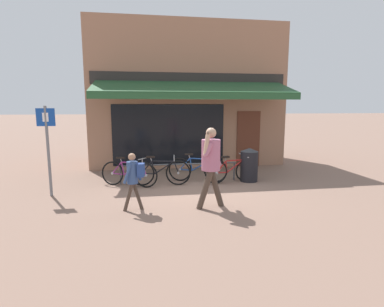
{
  "coord_description": "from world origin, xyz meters",
  "views": [
    {
      "loc": [
        -1.32,
        -8.02,
        2.29
      ],
      "look_at": [
        -0.13,
        -0.33,
        1.05
      ],
      "focal_mm": 28.0,
      "sensor_mm": 36.0,
      "label": 1
    }
  ],
  "objects_px": {
    "bicycle_blue": "(197,169)",
    "litter_bin": "(249,165)",
    "bicycle_purple": "(129,173)",
    "pedestrian_adult": "(211,159)",
    "pedestrian_child": "(134,174)",
    "parking_sign": "(47,141)",
    "bicycle_black": "(160,172)",
    "bicycle_red": "(231,170)"
  },
  "relations": [
    {
      "from": "bicycle_blue",
      "to": "litter_bin",
      "type": "relative_size",
      "value": 1.72
    },
    {
      "from": "bicycle_purple",
      "to": "litter_bin",
      "type": "xyz_separation_m",
      "value": [
        3.61,
        0.04,
        0.14
      ]
    },
    {
      "from": "pedestrian_adult",
      "to": "pedestrian_child",
      "type": "xyz_separation_m",
      "value": [
        -1.7,
        0.08,
        -0.3
      ]
    },
    {
      "from": "litter_bin",
      "to": "parking_sign",
      "type": "height_order",
      "value": "parking_sign"
    },
    {
      "from": "bicycle_black",
      "to": "pedestrian_adult",
      "type": "xyz_separation_m",
      "value": [
        1.04,
        -2.1,
        0.72
      ]
    },
    {
      "from": "bicycle_red",
      "to": "pedestrian_child",
      "type": "relative_size",
      "value": 1.3
    },
    {
      "from": "bicycle_red",
      "to": "pedestrian_adult",
      "type": "relative_size",
      "value": 0.91
    },
    {
      "from": "pedestrian_adult",
      "to": "bicycle_black",
      "type": "bearing_deg",
      "value": -51.67
    },
    {
      "from": "pedestrian_child",
      "to": "litter_bin",
      "type": "height_order",
      "value": "pedestrian_child"
    },
    {
      "from": "bicycle_blue",
      "to": "parking_sign",
      "type": "relative_size",
      "value": 0.77
    },
    {
      "from": "bicycle_black",
      "to": "bicycle_blue",
      "type": "xyz_separation_m",
      "value": [
        1.16,
        0.29,
        -0.01
      ]
    },
    {
      "from": "bicycle_red",
      "to": "litter_bin",
      "type": "xyz_separation_m",
      "value": [
        0.59,
        0.1,
        0.14
      ]
    },
    {
      "from": "pedestrian_adult",
      "to": "pedestrian_child",
      "type": "distance_m",
      "value": 1.73
    },
    {
      "from": "litter_bin",
      "to": "bicycle_red",
      "type": "bearing_deg",
      "value": -170.52
    },
    {
      "from": "litter_bin",
      "to": "parking_sign",
      "type": "distance_m",
      "value": 5.66
    },
    {
      "from": "bicycle_red",
      "to": "parking_sign",
      "type": "distance_m",
      "value": 5.1
    },
    {
      "from": "bicycle_black",
      "to": "bicycle_red",
      "type": "xyz_separation_m",
      "value": [
        2.14,
        -0.01,
        -0.02
      ]
    },
    {
      "from": "bicycle_purple",
      "to": "pedestrian_adult",
      "type": "height_order",
      "value": "pedestrian_adult"
    },
    {
      "from": "pedestrian_child",
      "to": "bicycle_red",
      "type": "bearing_deg",
      "value": -133.56
    },
    {
      "from": "bicycle_purple",
      "to": "bicycle_blue",
      "type": "distance_m",
      "value": 2.06
    },
    {
      "from": "bicycle_blue",
      "to": "pedestrian_child",
      "type": "bearing_deg",
      "value": -110.86
    },
    {
      "from": "bicycle_blue",
      "to": "bicycle_purple",
      "type": "bearing_deg",
      "value": -155.8
    },
    {
      "from": "bicycle_red",
      "to": "pedestrian_child",
      "type": "xyz_separation_m",
      "value": [
        -2.8,
        -2.01,
        0.43
      ]
    },
    {
      "from": "litter_bin",
      "to": "bicycle_blue",
      "type": "bearing_deg",
      "value": 172.51
    },
    {
      "from": "bicycle_purple",
      "to": "parking_sign",
      "type": "xyz_separation_m",
      "value": [
        -1.93,
        -0.64,
        1.03
      ]
    },
    {
      "from": "bicycle_black",
      "to": "bicycle_red",
      "type": "relative_size",
      "value": 1.06
    },
    {
      "from": "bicycle_black",
      "to": "parking_sign",
      "type": "xyz_separation_m",
      "value": [
        -2.82,
        -0.6,
        1.02
      ]
    },
    {
      "from": "bicycle_purple",
      "to": "pedestrian_child",
      "type": "relative_size",
      "value": 1.27
    },
    {
      "from": "bicycle_red",
      "to": "pedestrian_child",
      "type": "distance_m",
      "value": 3.47
    },
    {
      "from": "bicycle_black",
      "to": "bicycle_blue",
      "type": "relative_size",
      "value": 1.01
    },
    {
      "from": "bicycle_purple",
      "to": "pedestrian_child",
      "type": "bearing_deg",
      "value": -59.85
    },
    {
      "from": "pedestrian_child",
      "to": "parking_sign",
      "type": "height_order",
      "value": "parking_sign"
    },
    {
      "from": "pedestrian_adult",
      "to": "parking_sign",
      "type": "bearing_deg",
      "value": -9.28
    },
    {
      "from": "pedestrian_child",
      "to": "litter_bin",
      "type": "relative_size",
      "value": 1.26
    },
    {
      "from": "bicycle_black",
      "to": "bicycle_red",
      "type": "bearing_deg",
      "value": 4.36
    },
    {
      "from": "bicycle_black",
      "to": "bicycle_blue",
      "type": "bearing_deg",
      "value": 18.89
    },
    {
      "from": "pedestrian_adult",
      "to": "bicycle_purple",
      "type": "bearing_deg",
      "value": -36.09
    },
    {
      "from": "bicycle_purple",
      "to": "bicycle_blue",
      "type": "relative_size",
      "value": 0.93
    },
    {
      "from": "bicycle_red",
      "to": "pedestrian_adult",
      "type": "distance_m",
      "value": 2.47
    },
    {
      "from": "bicycle_black",
      "to": "parking_sign",
      "type": "relative_size",
      "value": 0.77
    },
    {
      "from": "bicycle_purple",
      "to": "pedestrian_adult",
      "type": "bearing_deg",
      "value": -24.15
    },
    {
      "from": "pedestrian_child",
      "to": "parking_sign",
      "type": "distance_m",
      "value": 2.66
    }
  ]
}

